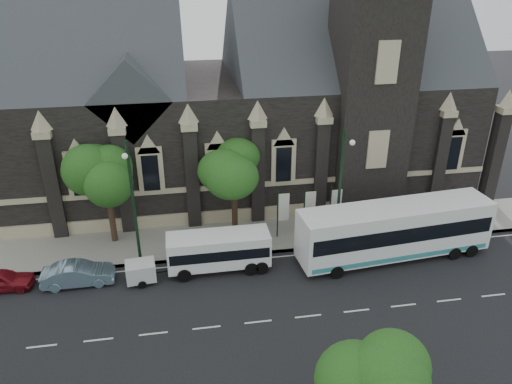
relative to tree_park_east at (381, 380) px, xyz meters
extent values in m
plane|color=black|center=(-6.18, 9.32, -4.62)|extent=(160.00, 160.00, 0.00)
cube|color=gray|center=(-6.18, 18.82, -4.54)|extent=(80.00, 5.00, 0.15)
cube|color=black|center=(-2.18, 28.82, 0.38)|extent=(40.00, 15.00, 10.00)
cube|color=#32353A|center=(-14.18, 28.82, 5.38)|extent=(16.00, 15.00, 15.00)
cube|color=#32353A|center=(7.82, 28.82, 5.38)|extent=(20.00, 15.00, 15.00)
cube|color=#32353A|center=(-10.18, 24.32, 5.38)|extent=(6.00, 6.00, 6.00)
cube|color=black|center=(7.82, 22.82, 4.38)|extent=(5.50, 5.50, 18.00)
cube|color=tan|center=(-2.18, 21.28, -1.42)|extent=(40.00, 0.22, 0.40)
cube|color=tan|center=(-2.18, 21.28, -4.02)|extent=(40.00, 0.25, 1.20)
cube|color=black|center=(-4.18, 21.14, 0.18)|extent=(1.20, 0.12, 2.80)
sphere|color=#224E18|center=(0.42, 0.42, 0.46)|extent=(2.40, 2.40, 2.40)
cylinder|color=black|center=(-3.18, 19.82, -2.64)|extent=(0.44, 0.44, 3.96)
sphere|color=#224E18|center=(-3.18, 19.82, 1.02)|extent=(3.84, 3.84, 3.84)
sphere|color=#224E18|center=(-2.46, 20.54, 1.74)|extent=(2.88, 2.88, 2.88)
cylinder|color=black|center=(-12.18, 19.82, -2.64)|extent=(0.44, 0.44, 3.96)
sphere|color=#224E18|center=(-12.18, 19.82, 0.95)|extent=(3.68, 3.68, 3.68)
sphere|color=#224E18|center=(-11.49, 20.51, 1.64)|extent=(2.76, 2.76, 2.76)
cylinder|color=black|center=(3.82, 16.62, -0.12)|extent=(0.20, 0.20, 9.00)
cylinder|color=black|center=(3.82, 15.82, 4.08)|extent=(0.10, 1.60, 0.10)
sphere|color=silver|center=(3.82, 15.02, 3.98)|extent=(0.36, 0.36, 0.36)
cylinder|color=black|center=(-10.18, 16.62, -0.12)|extent=(0.20, 0.20, 9.00)
cylinder|color=black|center=(-10.18, 15.82, 4.08)|extent=(0.10, 1.60, 0.10)
sphere|color=silver|center=(-10.18, 15.02, 3.98)|extent=(0.36, 0.36, 0.36)
cylinder|color=black|center=(-0.18, 18.32, -2.62)|extent=(0.10, 0.10, 4.00)
cube|color=white|center=(0.27, 18.32, -2.02)|extent=(0.80, 0.04, 2.20)
cylinder|color=black|center=(1.82, 18.32, -2.62)|extent=(0.10, 0.10, 4.00)
cube|color=white|center=(2.27, 18.32, -2.02)|extent=(0.80, 0.04, 2.20)
cylinder|color=black|center=(3.82, 18.32, -2.62)|extent=(0.10, 0.10, 4.00)
cube|color=white|center=(4.27, 18.32, -2.02)|extent=(0.80, 0.04, 2.20)
cube|color=white|center=(7.29, 14.57, -2.41)|extent=(13.83, 4.07, 3.53)
cube|color=black|center=(7.29, 14.57, -2.15)|extent=(13.29, 4.06, 1.11)
cube|color=teal|center=(7.29, 14.57, -3.87)|extent=(13.29, 4.05, 0.35)
cylinder|color=black|center=(2.67, 12.72, -4.17)|extent=(0.92, 0.36, 0.90)
cylinder|color=black|center=(2.41, 15.55, -4.17)|extent=(0.92, 0.36, 0.90)
cylinder|color=black|center=(11.50, 13.53, -4.17)|extent=(0.92, 0.36, 0.90)
cylinder|color=black|center=(11.24, 16.36, -4.17)|extent=(0.92, 0.36, 0.90)
cylinder|color=black|center=(12.85, 13.66, -4.17)|extent=(0.92, 0.36, 0.90)
cylinder|color=black|center=(12.59, 16.48, -4.17)|extent=(0.92, 0.36, 0.90)
cube|color=white|center=(-4.87, 15.10, -3.08)|extent=(6.82, 2.17, 2.18)
cube|color=black|center=(-4.87, 15.10, -2.99)|extent=(6.55, 2.21, 0.74)
cylinder|color=black|center=(-7.25, 14.02, -4.17)|extent=(0.90, 0.28, 0.90)
cylinder|color=black|center=(-7.26, 16.16, -4.17)|extent=(0.90, 0.28, 0.90)
cylinder|color=black|center=(-2.82, 14.04, -4.17)|extent=(0.90, 0.28, 0.90)
cylinder|color=black|center=(-2.83, 16.18, -4.17)|extent=(0.90, 0.28, 0.90)
cylinder|color=black|center=(-2.14, 14.04, -4.17)|extent=(0.90, 0.28, 0.90)
cylinder|color=black|center=(-2.15, 16.18, -4.17)|extent=(0.90, 0.28, 0.90)
cube|color=silver|center=(-10.02, 14.44, -3.78)|extent=(2.00, 1.58, 1.21)
cylinder|color=black|center=(-9.94, 13.74, -4.36)|extent=(0.54, 0.24, 0.52)
cylinder|color=black|center=(-10.09, 15.13, -4.36)|extent=(0.54, 0.24, 0.52)
cylinder|color=black|center=(-8.81, 14.56, -4.11)|extent=(1.12, 0.20, 0.08)
imported|color=#6C899C|center=(-14.00, 14.90, -3.87)|extent=(4.57, 1.68, 1.49)
imported|color=maroon|center=(-18.72, 15.14, -3.95)|extent=(3.96, 1.68, 1.33)
camera|label=1|loc=(-6.99, -12.72, 14.62)|focal=34.39mm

